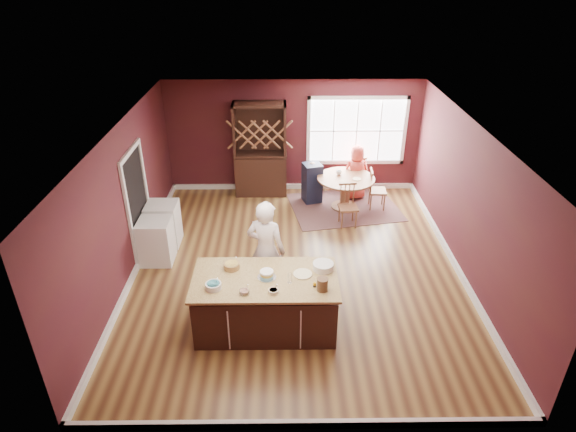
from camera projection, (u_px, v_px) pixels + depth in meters
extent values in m
plane|color=olive|center=(297.00, 268.00, 9.02)|extent=(7.00, 7.00, 0.00)
plane|color=white|center=(298.00, 129.00, 7.73)|extent=(7.00, 7.00, 0.00)
plane|color=#3F111D|center=(293.00, 137.00, 11.45)|extent=(6.00, 0.00, 6.00)
plane|color=#3F111D|center=(306.00, 348.00, 5.30)|extent=(6.00, 0.00, 6.00)
plane|color=#3F111D|center=(125.00, 204.00, 8.35)|extent=(0.00, 7.00, 7.00)
plane|color=#3F111D|center=(469.00, 203.00, 8.40)|extent=(0.00, 7.00, 7.00)
cube|color=#351B14|center=(266.00, 305.00, 7.41)|extent=(2.11, 1.06, 0.83)
cube|color=#DACA77|center=(265.00, 279.00, 7.18)|extent=(2.19, 1.14, 0.04)
cylinder|color=brown|center=(344.00, 206.00, 11.16)|extent=(0.61, 0.61, 0.04)
cylinder|color=brown|center=(345.00, 193.00, 11.00)|extent=(0.22, 0.22, 0.67)
cylinder|color=brown|center=(346.00, 178.00, 10.82)|extent=(1.30, 1.30, 0.04)
imported|color=silver|center=(266.00, 251.00, 7.88)|extent=(0.76, 0.61, 1.80)
cylinder|color=white|center=(213.00, 286.00, 6.93)|extent=(0.23, 0.23, 0.09)
cylinder|color=#A36F41|center=(232.00, 266.00, 7.38)|extent=(0.25, 0.25, 0.09)
cylinder|color=silver|center=(244.00, 292.00, 6.83)|extent=(0.15, 0.15, 0.06)
cylinder|color=beige|center=(273.00, 291.00, 6.85)|extent=(0.15, 0.15, 0.05)
cylinder|color=white|center=(290.00, 278.00, 7.04)|extent=(0.08, 0.08, 0.15)
cylinder|color=#F8EBBB|center=(303.00, 274.00, 7.25)|extent=(0.29, 0.29, 0.02)
cylinder|color=white|center=(323.00, 266.00, 7.35)|extent=(0.32, 0.32, 0.11)
cylinder|color=#4F3221|center=(322.00, 284.00, 6.88)|extent=(0.16, 0.16, 0.19)
cube|color=brown|center=(344.00, 207.00, 11.17)|extent=(2.69, 2.25, 0.01)
imported|color=#D04338|center=(356.00, 172.00, 11.32)|extent=(0.70, 0.51, 1.31)
cylinder|color=beige|center=(357.00, 179.00, 10.73)|extent=(0.20, 0.20, 0.01)
imported|color=white|center=(339.00, 173.00, 10.94)|extent=(0.16, 0.16, 0.10)
cube|color=black|center=(260.00, 150.00, 11.30)|extent=(1.22, 0.51, 2.24)
cube|color=white|center=(156.00, 241.00, 9.04)|extent=(0.59, 0.57, 0.86)
cube|color=white|center=(164.00, 224.00, 9.59)|extent=(0.60, 0.58, 0.88)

